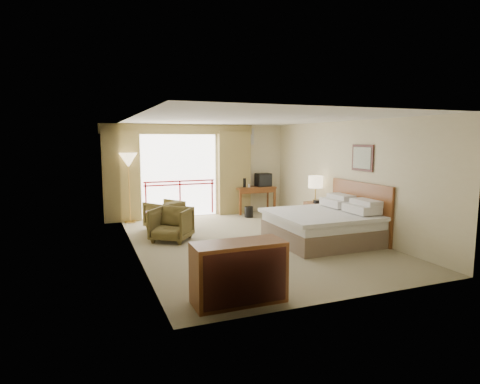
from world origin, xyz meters
name	(u,v)px	position (x,y,z in m)	size (l,w,h in m)	color
floor	(251,242)	(0.00, 0.00, 0.00)	(7.00, 7.00, 0.00)	#81785A
ceiling	(251,119)	(0.00, 0.00, 2.70)	(7.00, 7.00, 0.00)	white
wall_back	(206,170)	(0.00, 3.50, 1.35)	(5.00, 5.00, 0.00)	beige
wall_front	(350,206)	(0.00, -3.50, 1.35)	(5.00, 5.00, 0.00)	beige
wall_left	(134,186)	(-2.50, 0.00, 1.35)	(7.00, 7.00, 0.00)	beige
wall_right	(346,178)	(2.50, 0.00, 1.35)	(7.00, 7.00, 0.00)	beige
balcony_door	(179,176)	(-0.80, 3.48, 1.20)	(2.40, 2.40, 0.00)	white
balcony_railing	(180,189)	(-0.80, 3.46, 0.81)	(2.09, 0.03, 1.02)	#B30F13
curtain_left	(121,177)	(-2.45, 3.35, 1.25)	(1.00, 0.26, 2.50)	olive
curtain_right	(234,173)	(0.85, 3.35, 1.25)	(1.00, 0.26, 2.50)	olive
valance	(179,129)	(-0.80, 3.38, 2.55)	(4.40, 0.22, 0.28)	olive
hvac_vent	(246,136)	(1.30, 3.47, 2.35)	(0.50, 0.04, 0.50)	silver
bed	(324,225)	(1.50, -0.60, 0.38)	(2.13, 2.06, 0.97)	brown
headboard	(360,210)	(2.46, -0.60, 0.65)	(0.06, 2.10, 1.30)	#633014
framed_art	(362,158)	(2.47, -0.60, 1.85)	(0.04, 0.72, 0.60)	black
nightstand	(316,214)	(2.19, 0.82, 0.32)	(0.45, 0.53, 0.64)	#633014
table_lamp	(316,182)	(2.19, 0.87, 1.16)	(0.38, 0.38, 0.66)	tan
phone	(318,202)	(2.14, 0.67, 0.68)	(0.18, 0.14, 0.08)	black
desk	(254,192)	(1.50, 3.32, 0.63)	(1.24, 0.60, 0.81)	#633014
tv	(263,180)	(1.80, 3.26, 1.01)	(0.45, 0.36, 0.41)	black
coffee_maker	(244,183)	(1.15, 3.26, 0.95)	(0.13, 0.13, 0.28)	black
cup	(249,186)	(1.30, 3.21, 0.86)	(0.07, 0.07, 0.10)	white
wastebasket	(249,212)	(1.03, 2.60, 0.16)	(0.25, 0.25, 0.32)	black
armchair_far	(165,229)	(-1.55, 2.01, 0.00)	(0.77, 0.79, 0.72)	#443919
armchair_near	(172,241)	(-1.63, 0.73, 0.00)	(0.81, 0.83, 0.75)	#443919
side_table	(157,219)	(-1.85, 1.34, 0.39)	(0.53, 0.53, 0.57)	black
book	(157,211)	(-1.85, 1.34, 0.58)	(0.15, 0.20, 0.02)	white
floor_lamp	(128,163)	(-2.27, 3.14, 1.64)	(0.49, 0.49, 1.90)	tan
dresser	(239,272)	(-1.47, -3.02, 0.43)	(1.29, 0.55, 0.86)	#633014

